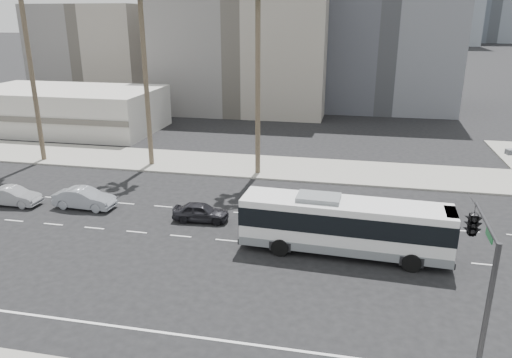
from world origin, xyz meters
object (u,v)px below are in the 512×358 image
(car_a, at_px, (201,212))
(car_c, at_px, (13,196))
(traffic_signal, at_px, (474,233))
(car_b, at_px, (85,198))
(city_bus, at_px, (344,224))

(car_a, xyz_separation_m, car_c, (-14.45, -0.02, 0.03))
(traffic_signal, bearing_deg, car_b, 154.62)
(city_bus, bearing_deg, car_b, 172.82)
(car_a, bearing_deg, traffic_signal, -132.26)
(car_c, relative_size, traffic_signal, 0.61)
(city_bus, relative_size, car_a, 3.19)
(car_a, xyz_separation_m, car_b, (-8.95, 0.51, 0.09))
(car_a, bearing_deg, car_c, 86.08)
(car_b, bearing_deg, city_bus, -98.09)
(city_bus, height_order, car_c, city_bus)
(car_a, height_order, traffic_signal, traffic_signal)
(car_b, height_order, traffic_signal, traffic_signal)
(city_bus, bearing_deg, car_a, 166.77)
(car_b, bearing_deg, car_c, 97.35)
(city_bus, distance_m, car_a, 10.08)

